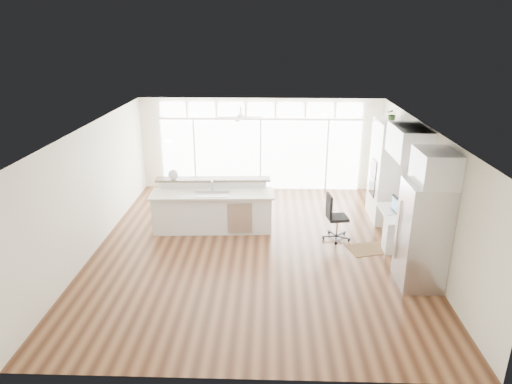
{
  "coord_description": "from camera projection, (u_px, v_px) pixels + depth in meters",
  "views": [
    {
      "loc": [
        0.3,
        -9.04,
        4.6
      ],
      "look_at": [
        -0.02,
        0.6,
        1.1
      ],
      "focal_mm": 32.0,
      "sensor_mm": 36.0,
      "label": 1
    }
  ],
  "objects": [
    {
      "name": "keyboard",
      "position": [
        387.0,
        212.0,
        10.0
      ],
      "size": [
        0.14,
        0.35,
        0.02
      ],
      "primitive_type": "cube",
      "rotation": [
        0.0,
        0.0,
        0.02
      ],
      "color": "white",
      "rests_on": "desk_nook"
    },
    {
      "name": "framed_photos",
      "position": [
        409.0,
        176.0,
        10.35
      ],
      "size": [
        0.06,
        0.22,
        0.8
      ],
      "primitive_type": "cube",
      "color": "black",
      "rests_on": "wall_right"
    },
    {
      "name": "desk_window",
      "position": [
        418.0,
        179.0,
        9.72
      ],
      "size": [
        0.04,
        0.85,
        0.85
      ],
      "primitive_type": "cube",
      "color": "white",
      "rests_on": "wall_right"
    },
    {
      "name": "ceiling",
      "position": [
        256.0,
        127.0,
        9.15
      ],
      "size": [
        7.0,
        8.0,
        0.02
      ],
      "primitive_type": "cube",
      "color": "silver",
      "rests_on": "wall_back"
    },
    {
      "name": "ceiling_fan",
      "position": [
        241.0,
        113.0,
        11.88
      ],
      "size": [
        1.16,
        1.16,
        0.32
      ],
      "primitive_type": "cube",
      "color": "white",
      "rests_on": "ceiling"
    },
    {
      "name": "rug",
      "position": [
        368.0,
        249.0,
        10.01
      ],
      "size": [
        0.97,
        0.81,
        0.01
      ],
      "primitive_type": "cube",
      "rotation": [
        0.0,
        0.0,
        0.27
      ],
      "color": "#392412",
      "rests_on": "floor"
    },
    {
      "name": "wall_front",
      "position": [
        246.0,
        295.0,
        5.86
      ],
      "size": [
        7.0,
        0.04,
        2.7
      ],
      "primitive_type": "cube",
      "color": "white",
      "rests_on": "floor"
    },
    {
      "name": "oven_cabinet",
      "position": [
        387.0,
        171.0,
        11.24
      ],
      "size": [
        0.64,
        1.2,
        2.5
      ],
      "primitive_type": "cube",
      "color": "white",
      "rests_on": "floor"
    },
    {
      "name": "wall_back",
      "position": [
        261.0,
        144.0,
        13.37
      ],
      "size": [
        7.0,
        0.04,
        2.7
      ],
      "primitive_type": "cube",
      "color": "white",
      "rests_on": "floor"
    },
    {
      "name": "floor",
      "position": [
        256.0,
        248.0,
        10.08
      ],
      "size": [
        7.0,
        8.0,
        0.02
      ],
      "primitive_type": "cube",
      "color": "#432514",
      "rests_on": "ground"
    },
    {
      "name": "office_chair",
      "position": [
        338.0,
        217.0,
        10.32
      ],
      "size": [
        0.63,
        0.59,
        1.08
      ],
      "primitive_type": "cube",
      "rotation": [
        0.0,
        0.0,
        0.15
      ],
      "color": "black",
      "rests_on": "floor"
    },
    {
      "name": "transom_row",
      "position": [
        261.0,
        110.0,
        12.97
      ],
      "size": [
        5.9,
        0.06,
        0.4
      ],
      "primitive_type": "cube",
      "color": "white",
      "rests_on": "wall_back"
    },
    {
      "name": "desk_nook",
      "position": [
        397.0,
        228.0,
        10.13
      ],
      "size": [
        0.72,
        1.3,
        0.76
      ],
      "primitive_type": "cube",
      "color": "white",
      "rests_on": "floor"
    },
    {
      "name": "upper_cabinets",
      "position": [
        409.0,
        142.0,
        9.46
      ],
      "size": [
        0.64,
        1.3,
        0.64
      ],
      "primitive_type": "cube",
      "color": "white",
      "rests_on": "wall_right"
    },
    {
      "name": "glass_wall",
      "position": [
        261.0,
        155.0,
        13.42
      ],
      "size": [
        5.8,
        0.06,
        2.08
      ],
      "primitive_type": "cube",
      "color": "white",
      "rests_on": "wall_back"
    },
    {
      "name": "potted_plant",
      "position": [
        392.0,
        116.0,
        10.77
      ],
      "size": [
        0.32,
        0.35,
        0.25
      ],
      "primitive_type": "imported",
      "rotation": [
        0.0,
        0.0,
        -0.11
      ],
      "color": "#39622A",
      "rests_on": "oven_cabinet"
    },
    {
      "name": "refrigerator",
      "position": [
        423.0,
        235.0,
        8.37
      ],
      "size": [
        0.76,
        0.9,
        2.0
      ],
      "primitive_type": "cube",
      "color": "#BAB9BE",
      "rests_on": "floor"
    },
    {
      "name": "fridge_cabinet",
      "position": [
        435.0,
        167.0,
        7.92
      ],
      "size": [
        0.64,
        0.9,
        0.6
      ],
      "primitive_type": "cube",
      "color": "white",
      "rests_on": "wall_right"
    },
    {
      "name": "recessed_lights",
      "position": [
        256.0,
        126.0,
        9.35
      ],
      "size": [
        3.4,
        3.0,
        0.02
      ],
      "primitive_type": "cube",
      "color": "white",
      "rests_on": "ceiling"
    },
    {
      "name": "monitor",
      "position": [
        396.0,
        205.0,
        9.94
      ],
      "size": [
        0.13,
        0.46,
        0.38
      ],
      "primitive_type": "cube",
      "rotation": [
        0.0,
        0.0,
        0.12
      ],
      "color": "black",
      "rests_on": "desk_nook"
    },
    {
      "name": "wall_left",
      "position": [
        92.0,
        189.0,
        9.73
      ],
      "size": [
        0.04,
        8.0,
        2.7
      ],
      "primitive_type": "cube",
      "color": "white",
      "rests_on": "floor"
    },
    {
      "name": "wall_right",
      "position": [
        424.0,
        192.0,
        9.5
      ],
      "size": [
        0.04,
        8.0,
        2.7
      ],
      "primitive_type": "cube",
      "color": "white",
      "rests_on": "floor"
    },
    {
      "name": "fishbowl",
      "position": [
        173.0,
        174.0,
        10.93
      ],
      "size": [
        0.26,
        0.26,
        0.24
      ],
      "primitive_type": "sphere",
      "rotation": [
        0.0,
        0.0,
        0.1
      ],
      "color": "silver",
      "rests_on": "kitchen_island"
    },
    {
      "name": "kitchen_island",
      "position": [
        213.0,
        207.0,
        10.8
      ],
      "size": [
        2.94,
        1.24,
        1.15
      ],
      "primitive_type": "cube",
      "rotation": [
        0.0,
        0.0,
        0.05
      ],
      "color": "white",
      "rests_on": "floor"
    }
  ]
}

